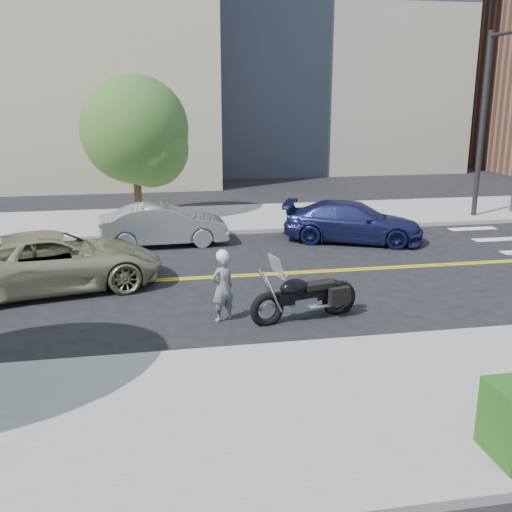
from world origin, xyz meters
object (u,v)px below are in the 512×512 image
object	(u,v)px
parked_car_silver	(164,225)
parked_car_blue	(353,222)
motorcyclist	(223,286)
suv	(55,261)
motorcycle	(305,286)

from	to	relation	value
parked_car_silver	parked_car_blue	world-z (taller)	parked_car_silver
motorcyclist	suv	bearing A→B (deg)	-62.38
motorcyclist	parked_car_silver	size ratio (longest dim) A/B	0.39
motorcyclist	suv	xyz separation A→B (m)	(-3.92, 2.97, -0.07)
motorcycle	parked_car_blue	bearing A→B (deg)	49.32
motorcyclist	motorcycle	distance (m)	1.83
motorcycle	suv	bearing A→B (deg)	137.41
motorcycle	parked_car_blue	xyz separation A→B (m)	(3.46, 6.72, -0.09)
motorcyclist	parked_car_silver	xyz separation A→B (m)	(-1.04, 7.13, -0.12)
motorcycle	parked_car_silver	size ratio (longest dim) A/B	0.61
suv	parked_car_blue	size ratio (longest dim) A/B	1.15
motorcyclist	motorcycle	world-z (taller)	motorcyclist
suv	parked_car_silver	xyz separation A→B (m)	(2.88, 4.16, -0.06)
motorcyclist	parked_car_blue	bearing A→B (deg)	-154.30
parked_car_blue	suv	bearing A→B (deg)	133.68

